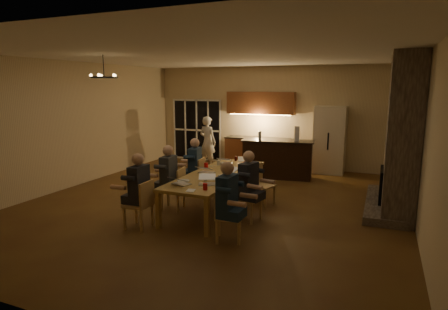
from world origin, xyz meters
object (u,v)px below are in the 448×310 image
at_px(laptop_a, 181,178).
at_px(plate_far, 247,168).
at_px(laptop_f, 245,160).
at_px(person_right_near, 227,203).
at_px(bar_blender, 297,134).
at_px(laptop_c, 207,168).
at_px(can_silver, 205,178).
at_px(chandelier, 104,77).
at_px(standing_person, 208,142).
at_px(bar_bottle, 260,135).
at_px(can_cola, 236,158).
at_px(refrigerator, 330,140).
at_px(plate_left, 183,181).
at_px(person_left_far, 195,167).
at_px(laptop_e, 226,159).
at_px(chair_left_near, 138,204).
at_px(laptop_b, 207,179).
at_px(chair_left_mid, 173,189).
at_px(chair_left_far, 194,176).
at_px(chair_right_far, 263,185).
at_px(bar_island, 277,159).
at_px(person_left_near, 139,190).
at_px(person_left_mid, 169,178).
at_px(plate_near, 221,180).
at_px(person_right_mid, 248,186).
at_px(redcup_near, 205,187).
at_px(dining_table, 217,191).
at_px(chair_right_near, 229,215).
at_px(laptop_d, 227,171).
at_px(mug_back, 219,163).
at_px(chair_right_mid, 248,198).
at_px(redcup_far, 246,160).
at_px(mug_front, 204,176).

relative_size(laptop_a, plate_far, 1.18).
bearing_deg(laptop_f, person_right_near, -101.35).
bearing_deg(bar_blender, laptop_c, -122.51).
distance_m(laptop_a, can_silver, 0.51).
bearing_deg(chandelier, standing_person, 87.58).
bearing_deg(person_right_near, bar_bottle, 14.28).
bearing_deg(can_cola, bar_blender, 56.49).
xyz_separation_m(can_silver, can_cola, (-0.19, 2.12, 0.00)).
xyz_separation_m(refrigerator, plate_left, (-2.07, -5.21, -0.24)).
relative_size(person_left_far, laptop_e, 4.31).
distance_m(chair_left_near, laptop_b, 1.35).
distance_m(chair_left_mid, chair_left_far, 1.14).
bearing_deg(chair_right_far, bar_bottle, 36.28).
height_order(bar_island, laptop_b, bar_island).
bearing_deg(person_left_near, can_cola, 163.76).
distance_m(person_left_mid, plate_near, 1.17).
relative_size(person_right_mid, redcup_near, 11.50).
bearing_deg(person_right_near, chair_left_far, 41.34).
distance_m(dining_table, can_silver, 0.80).
height_order(chair_right_near, plate_near, chair_right_near).
distance_m(chair_left_mid, laptop_d, 1.23).
bearing_deg(person_left_far, mug_back, 102.63).
relative_size(chair_left_mid, laptop_e, 2.78).
bearing_deg(chandelier, mug_back, 42.82).
distance_m(person_right_mid, bar_bottle, 3.72).
xyz_separation_m(refrigerator, chair_right_near, (-0.84, -5.86, -0.55)).
relative_size(laptop_b, laptop_e, 1.00).
height_order(laptop_a, redcup_near, laptop_a).
height_order(person_right_mid, laptop_d, person_right_mid).
relative_size(refrigerator, chair_left_mid, 2.25).
distance_m(person_left_far, plate_left, 1.58).
xyz_separation_m(chair_left_near, chandelier, (-1.30, 0.80, 2.31)).
bearing_deg(laptop_a, chair_left_far, -53.65).
xyz_separation_m(chair_left_near, person_left_far, (0.00, 2.27, 0.24)).
height_order(person_left_near, bar_blender, bar_blender).
bearing_deg(laptop_c, chandelier, 29.33).
relative_size(person_left_far, bar_blender, 3.41).
distance_m(standing_person, can_silver, 4.75).
bearing_deg(chair_right_mid, laptop_b, 132.73).
bearing_deg(person_right_near, laptop_d, 25.45).
height_order(person_left_mid, chandelier, chandelier).
distance_m(bar_island, can_silver, 3.83).
bearing_deg(chair_right_near, bar_blender, -19.91).
bearing_deg(chandelier, laptop_a, -7.27).
distance_m(chair_right_mid, redcup_near, 1.01).
bearing_deg(redcup_far, mug_front, -96.51).
bearing_deg(plate_left, chandelier, 179.09).
height_order(person_right_mid, can_silver, person_right_mid).
relative_size(person_right_mid, chandelier, 2.57).
relative_size(laptop_d, plate_far, 1.18).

